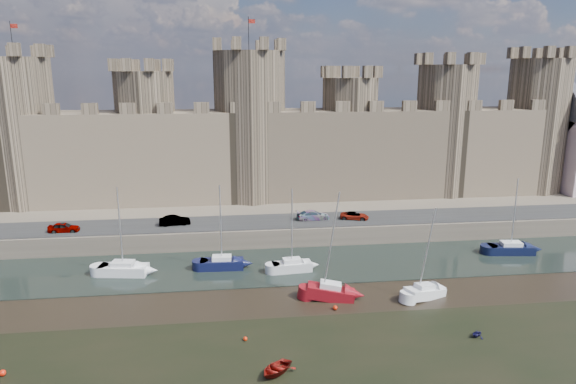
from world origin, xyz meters
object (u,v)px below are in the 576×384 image
object	(u,v)px
sailboat_2	(292,265)
sailboat_5	(425,291)
car_0	(64,227)
car_1	(175,221)
car_2	(313,215)
sailboat_4	(330,292)
sailboat_0	(123,269)
sailboat_1	(222,263)
sailboat_3	(511,248)
car_3	(354,216)

from	to	relation	value
sailboat_2	sailboat_5	size ratio (longest dim) A/B	1.02
car_0	car_1	xyz separation A→B (m)	(13.77, 1.33, 0.02)
car_2	sailboat_2	distance (m)	13.14
car_0	sailboat_4	bearing A→B (deg)	-119.85
sailboat_0	sailboat_1	world-z (taller)	sailboat_0
car_2	sailboat_2	world-z (taller)	sailboat_2
sailboat_1	sailboat_3	size ratio (longest dim) A/B	1.03
car_2	car_3	distance (m)	5.75
car_2	sailboat_3	bearing A→B (deg)	-117.24
car_0	sailboat_5	distance (m)	44.87
sailboat_2	sailboat_4	bearing A→B (deg)	-74.06
car_3	sailboat_1	xyz separation A→B (m)	(-18.24, -9.78, -2.25)
sailboat_0	sailboat_4	distance (m)	23.82
sailboat_2	sailboat_5	xyz separation A→B (m)	(12.58, -8.52, -0.09)
sailboat_1	car_2	bearing A→B (deg)	41.74
sailboat_3	sailboat_1	bearing A→B (deg)	-171.90
car_3	sailboat_3	size ratio (longest dim) A/B	0.41
car_0	sailboat_4	world-z (taller)	sailboat_4
sailboat_5	sailboat_4	bearing A→B (deg)	152.71
car_2	sailboat_4	distance (m)	19.94
car_0	sailboat_1	distance (m)	21.93
car_2	sailboat_0	world-z (taller)	sailboat_0
car_1	sailboat_1	distance (m)	12.05
car_1	car_2	world-z (taller)	car_1
sailboat_2	sailboat_3	bearing A→B (deg)	-0.34
sailboat_1	sailboat_3	bearing A→B (deg)	3.32
car_1	car_3	bearing A→B (deg)	-97.68
sailboat_1	sailboat_3	world-z (taller)	sailboat_1
car_3	sailboat_2	bearing A→B (deg)	154.40
sailboat_4	sailboat_5	world-z (taller)	sailboat_4
sailboat_2	sailboat_4	world-z (taller)	sailboat_4
car_0	sailboat_1	size ratio (longest dim) A/B	0.38
car_1	sailboat_4	distance (m)	26.06
sailboat_5	sailboat_2	bearing A→B (deg)	123.91
car_1	sailboat_1	world-z (taller)	sailboat_1
car_3	car_1	bearing A→B (deg)	105.34
sailboat_5	sailboat_1	bearing A→B (deg)	131.48
sailboat_2	car_2	bearing A→B (deg)	64.18
sailboat_1	sailboat_5	size ratio (longest dim) A/B	1.04
sailboat_2	sailboat_5	bearing A→B (deg)	-39.47
car_1	sailboat_2	size ratio (longest dim) A/B	0.42
sailboat_3	sailboat_4	xyz separation A→B (m)	(-25.29, -10.12, 0.05)
car_2	sailboat_0	xyz separation A→B (m)	(-23.62, -10.82, -2.37)
sailboat_0	sailboat_3	distance (m)	47.39
car_3	sailboat_0	distance (m)	31.17
sailboat_2	car_1	bearing A→B (deg)	134.91
car_2	sailboat_5	distance (m)	22.29
car_2	sailboat_5	world-z (taller)	sailboat_5
sailboat_3	car_0	bearing A→B (deg)	178.86
car_3	car_0	bearing A→B (deg)	107.56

